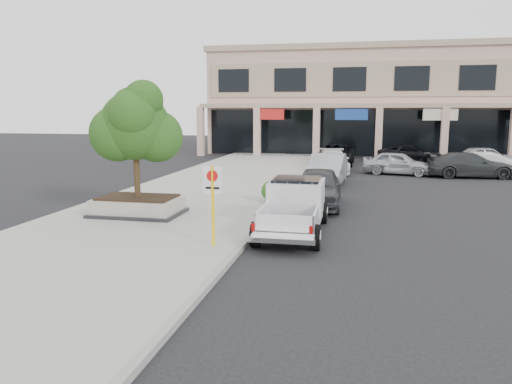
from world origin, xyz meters
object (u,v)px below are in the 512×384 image
at_px(planter, 138,206).
at_px(lot_car_a, 398,163).
at_px(curb_car_d, 336,154).
at_px(lot_car_e, 485,157).
at_px(curb_car_a, 318,187).
at_px(curb_car_c, 332,161).
at_px(planter_tree, 140,126).
at_px(pickup_truck, 293,208).
at_px(lot_car_d, 411,154).
at_px(curb_car_b, 327,169).
at_px(no_parking_sign, 213,195).
at_px(lot_car_b, 493,164).
at_px(lot_car_c, 470,165).

distance_m(planter, lot_car_a, 18.20).
relative_size(planter, curb_car_d, 0.58).
relative_size(planter, lot_car_e, 0.75).
bearing_deg(curb_car_d, curb_car_a, -88.74).
xyz_separation_m(curb_car_c, curb_car_d, (-0.04, 4.38, 0.06)).
relative_size(planter_tree, curb_car_c, 0.82).
distance_m(pickup_truck, lot_car_e, 24.11).
bearing_deg(curb_car_a, lot_car_d, 71.93).
bearing_deg(curb_car_b, no_parking_sign, -96.83).
height_order(pickup_truck, curb_car_d, pickup_truck).
relative_size(no_parking_sign, curb_car_c, 0.47).
relative_size(no_parking_sign, lot_car_e, 0.54).
height_order(curb_car_d, lot_car_b, curb_car_d).
bearing_deg(lot_car_a, curb_car_b, 155.55).
height_order(planter, curb_car_b, curb_car_b).
bearing_deg(lot_car_c, no_parking_sign, 144.47).
xyz_separation_m(no_parking_sign, curb_car_b, (2.27, 13.44, -0.81)).
relative_size(lot_car_b, lot_car_e, 0.98).
height_order(planter_tree, curb_car_c, planter_tree).
bearing_deg(curb_car_d, lot_car_d, 25.32).
bearing_deg(lot_car_a, lot_car_b, -67.52).
xyz_separation_m(curb_car_a, lot_car_a, (3.93, 11.32, -0.09)).
bearing_deg(planter_tree, lot_car_d, 62.43).
xyz_separation_m(planter_tree, curb_car_a, (6.17, 3.57, -2.61)).
xyz_separation_m(planter, lot_car_d, (11.65, 22.22, 0.21)).
bearing_deg(pickup_truck, curb_car_a, 84.72).
xyz_separation_m(planter, no_parking_sign, (3.99, -3.56, 1.16)).
relative_size(pickup_truck, curb_car_c, 1.10).
bearing_deg(curb_car_c, lot_car_b, -2.34).
height_order(planter_tree, no_parking_sign, planter_tree).
relative_size(curb_car_a, curb_car_d, 0.86).
relative_size(curb_car_b, lot_car_b, 1.19).
bearing_deg(lot_car_c, planter, 129.71).
height_order(lot_car_a, lot_car_b, lot_car_a).
xyz_separation_m(planter_tree, curb_car_c, (6.06, 15.17, -2.70)).
relative_size(no_parking_sign, lot_car_c, 0.45).
height_order(lot_car_b, lot_car_d, lot_car_b).
distance_m(no_parking_sign, lot_car_b, 22.90).
bearing_deg(curb_car_a, lot_car_e, 56.94).
height_order(planter_tree, lot_car_a, planter_tree).
height_order(curb_car_a, lot_car_b, curb_car_a).
height_order(curb_car_c, lot_car_e, lot_car_e).
relative_size(planter_tree, no_parking_sign, 1.74).
height_order(no_parking_sign, lot_car_b, no_parking_sign).
bearing_deg(planter, lot_car_b, 45.15).
bearing_deg(curb_car_a, no_parking_sign, -109.56).
xyz_separation_m(lot_car_b, lot_car_d, (-4.25, 6.23, -0.01)).
bearing_deg(curb_car_c, lot_car_c, -11.03).
height_order(pickup_truck, curb_car_a, pickup_truck).
relative_size(curb_car_b, lot_car_a, 1.19).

